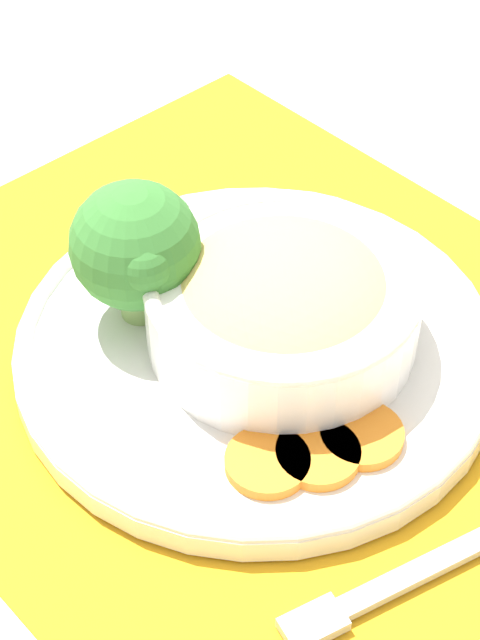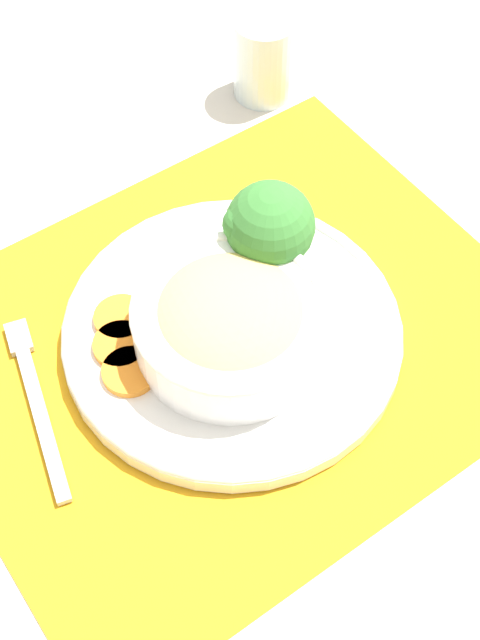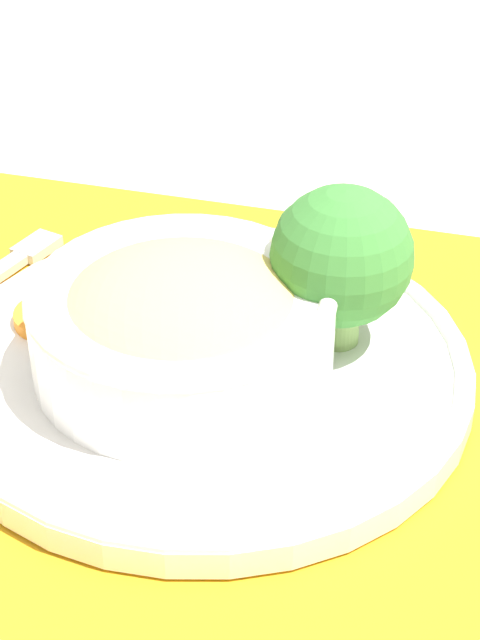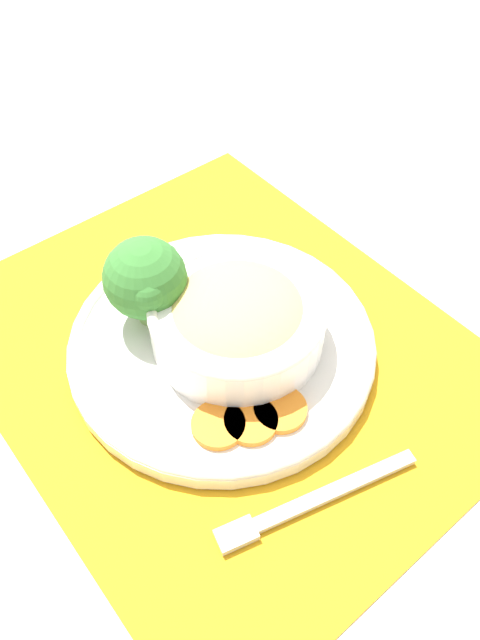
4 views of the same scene
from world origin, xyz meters
name	(u,v)px [view 2 (image 2 of 4)]	position (x,y,z in m)	size (l,w,h in m)	color
ground_plane	(232,340)	(0.00, 0.00, 0.00)	(4.00, 4.00, 0.00)	beige
placemat	(232,339)	(0.00, 0.00, 0.00)	(0.53, 0.44, 0.00)	orange
plate	(232,331)	(0.00, 0.00, 0.02)	(0.30, 0.30, 0.02)	white
bowl	(230,321)	(-0.01, -0.01, 0.05)	(0.17, 0.17, 0.06)	white
broccoli_floret	(269,226)	(0.07, 0.04, 0.08)	(0.08, 0.08, 0.10)	#84AD5B
carrot_slice_near	(121,318)	(-0.08, 0.06, 0.02)	(0.05, 0.05, 0.01)	orange
carrot_slice_middle	(120,345)	(-0.09, 0.04, 0.02)	(0.05, 0.05, 0.01)	orange
carrot_slice_far	(130,372)	(-0.10, 0.01, 0.02)	(0.05, 0.05, 0.01)	orange
water_glass	(264,62)	(0.21, 0.26, 0.04)	(0.06, 0.06, 0.09)	silver
fork	(33,389)	(-0.17, 0.05, 0.01)	(0.06, 0.18, 0.01)	#B7B7BC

